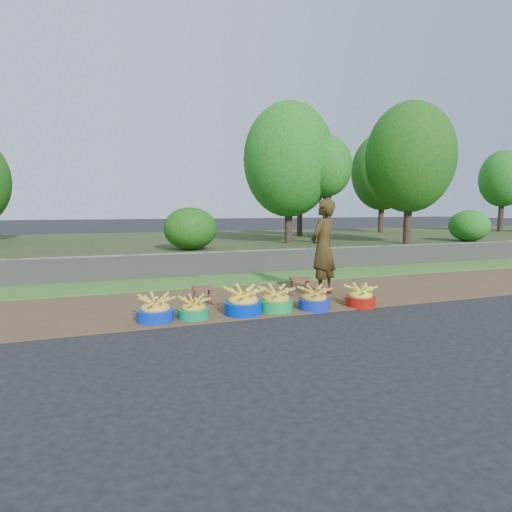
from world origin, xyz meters
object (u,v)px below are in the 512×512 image
object	(u,v)px
stool_left	(202,290)
vendor_woman	(323,247)
basin_c	(243,303)
basin_b	(193,309)
basin_d	(276,300)
basin_e	(314,300)
basin_a	(155,310)
stool_right	(300,281)
basin_f	(360,297)

from	to	relation	value
stool_left	vendor_woman	size ratio (longest dim) A/B	0.20
stool_left	basin_c	bearing A→B (deg)	-65.23
basin_b	basin_d	distance (m)	1.27
basin_c	basin_e	xyz separation A→B (m)	(1.13, -0.07, -0.02)
basin_e	stool_left	bearing A→B (deg)	148.18
basin_a	basin_d	distance (m)	1.79
stool_left	vendor_woman	xyz separation A→B (m)	(2.20, -0.04, 0.63)
basin_c	basin_d	world-z (taller)	basin_c
basin_d	vendor_woman	distance (m)	1.66
basin_c	basin_d	xyz separation A→B (m)	(0.53, 0.02, -0.01)
basin_d	basin_c	bearing A→B (deg)	-177.67
stool_right	basin_c	bearing A→B (deg)	-145.56
basin_d	stool_right	size ratio (longest dim) A/B	1.29
basin_a	stool_right	world-z (taller)	basin_a
vendor_woman	basin_d	bearing A→B (deg)	1.16
basin_b	basin_e	xyz separation A→B (m)	(1.87, -0.08, 0.02)
basin_b	vendor_woman	world-z (taller)	vendor_woman
basin_b	basin_c	size ratio (longest dim) A/B	0.79
basin_c	basin_f	distance (m)	1.94
basin_b	basin_c	distance (m)	0.74
basin_e	stool_left	xyz separation A→B (m)	(-1.54, 0.96, 0.08)
basin_b	vendor_woman	bearing A→B (deg)	18.21
basin_a	basin_f	size ratio (longest dim) A/B	1.08
basin_b	vendor_woman	size ratio (longest dim) A/B	0.26
stool_left	basin_a	bearing A→B (deg)	-135.54
stool_left	basin_b	bearing A→B (deg)	-110.85
stool_right	vendor_woman	distance (m)	0.73
basin_b	stool_right	size ratio (longest dim) A/B	1.09
basin_e	stool_left	world-z (taller)	basin_e
basin_a	basin_e	world-z (taller)	basin_a
basin_e	stool_right	size ratio (longest dim) A/B	1.20
basin_a	basin_e	size ratio (longest dim) A/B	1.04
basin_a	basin_c	size ratio (longest dim) A/B	0.91
basin_a	basin_c	bearing A→B (deg)	-1.83
basin_e	basin_a	bearing A→B (deg)	177.25
basin_d	stool_left	world-z (taller)	basin_d
stool_right	basin_a	bearing A→B (deg)	-160.94
basin_d	basin_b	bearing A→B (deg)	-179.33
basin_a	stool_right	bearing A→B (deg)	19.06
basin_a	stool_right	distance (m)	2.82
basin_c	stool_left	bearing A→B (deg)	114.77
basin_a	basin_b	xyz separation A→B (m)	(0.52, -0.03, -0.02)
basin_a	stool_left	distance (m)	1.20
basin_c	vendor_woman	size ratio (longest dim) A/B	0.33
basin_d	stool_left	size ratio (longest dim) A/B	1.55
basin_b	basin_c	world-z (taller)	basin_c
basin_c	stool_right	bearing A→B (deg)	34.44
vendor_woman	basin_b	bearing A→B (deg)	-13.58
basin_b	stool_left	distance (m)	0.94
basin_c	basin_e	size ratio (longest dim) A/B	1.14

